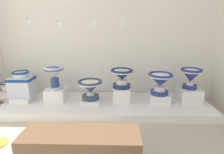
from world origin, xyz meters
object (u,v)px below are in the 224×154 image
(plinth_block_leftmost, at_px, (24,98))
(antique_toilet_squat_floral, at_px, (191,76))
(plinth_block_squat_floral, at_px, (189,94))
(info_placard_third, at_px, (93,24))
(info_placard_fourth, at_px, (122,23))
(plinth_block_pale_glazed, at_px, (91,101))
(decorative_vase_corner, at_px, (7,95))
(plinth_block_tall_cobalt, at_px, (159,98))
(info_placard_second, at_px, (60,24))
(antique_toilet_pale_glazed, at_px, (90,87))
(antique_toilet_broad_patterned, at_px, (54,74))
(museum_bench, at_px, (81,151))
(plinth_block_broad_patterned, at_px, (56,95))
(antique_toilet_leftmost, at_px, (22,84))
(antique_toilet_tall_cobalt, at_px, (160,81))
(info_placard_first, at_px, (29,21))
(plinth_block_central_ornate, at_px, (121,94))
(antique_toilet_central_ornate, at_px, (122,76))

(plinth_block_leftmost, xyz_separation_m, antique_toilet_squat_floral, (2.87, 0.05, 0.41))
(plinth_block_squat_floral, height_order, info_placard_third, info_placard_third)
(antique_toilet_squat_floral, bearing_deg, info_placard_fourth, 159.50)
(plinth_block_pale_glazed, distance_m, info_placard_fourth, 1.49)
(antique_toilet_squat_floral, height_order, decorative_vase_corner, antique_toilet_squat_floral)
(plinth_block_leftmost, distance_m, plinth_block_tall_cobalt, 2.34)
(info_placard_second, bearing_deg, antique_toilet_pale_glazed, -42.51)
(antique_toilet_broad_patterned, bearing_deg, museum_bench, -63.38)
(info_placard_fourth, bearing_deg, plinth_block_broad_patterned, -156.71)
(decorative_vase_corner, bearing_deg, info_placard_third, 12.37)
(antique_toilet_leftmost, height_order, info_placard_fourth, info_placard_fourth)
(antique_toilet_tall_cobalt, bearing_deg, info_placard_first, 166.96)
(antique_toilet_broad_patterned, relative_size, antique_toilet_pale_glazed, 0.94)
(antique_toilet_pale_glazed, relative_size, plinth_block_central_ornate, 1.15)
(plinth_block_pale_glazed, height_order, decorative_vase_corner, decorative_vase_corner)
(decorative_vase_corner, relative_size, museum_bench, 0.36)
(antique_toilet_leftmost, distance_m, plinth_block_tall_cobalt, 2.35)
(info_placard_first, distance_m, info_placard_third, 1.16)
(plinth_block_tall_cobalt, height_order, decorative_vase_corner, decorative_vase_corner)
(antique_toilet_leftmost, bearing_deg, antique_toilet_squat_floral, 1.08)
(antique_toilet_broad_patterned, distance_m, antique_toilet_squat_floral, 2.30)
(info_placard_third, bearing_deg, plinth_block_tall_cobalt, -24.87)
(plinth_block_leftmost, height_order, info_placard_first, info_placard_first)
(plinth_block_pale_glazed, distance_m, antique_toilet_pale_glazed, 0.24)
(antique_toilet_broad_patterned, bearing_deg, info_placard_fourth, 23.29)
(antique_toilet_central_ornate, bearing_deg, museum_bench, -106.18)
(antique_toilet_pale_glazed, bearing_deg, plinth_block_squat_floral, 4.28)
(plinth_block_leftmost, xyz_separation_m, plinth_block_tall_cobalt, (2.34, -0.05, 0.04))
(info_placard_second, xyz_separation_m, decorative_vase_corner, (-0.96, -0.34, -1.27))
(plinth_block_broad_patterned, bearing_deg, plinth_block_squat_floral, 1.42)
(info_placard_first, height_order, decorative_vase_corner, info_placard_first)
(antique_toilet_central_ornate, distance_m, plinth_block_squat_floral, 1.21)
(plinth_block_pale_glazed, bearing_deg, plinth_block_central_ornate, 9.45)
(info_placard_second, height_order, info_placard_third, info_placard_second)
(antique_toilet_leftmost, distance_m, antique_toilet_broad_patterned, 0.60)
(decorative_vase_corner, bearing_deg, plinth_block_squat_floral, -1.60)
(info_placard_first, bearing_deg, antique_toilet_broad_patterned, -41.27)
(plinth_block_broad_patterned, height_order, plinth_block_pale_glazed, plinth_block_broad_patterned)
(plinth_block_pale_glazed, xyz_separation_m, antique_toilet_squat_floral, (1.69, 0.13, 0.42))
(antique_toilet_broad_patterned, bearing_deg, info_placard_first, 138.73)
(plinth_block_broad_patterned, relative_size, museum_bench, 0.30)
(antique_toilet_pale_glazed, relative_size, info_placard_first, 2.80)
(antique_toilet_tall_cobalt, height_order, museum_bench, antique_toilet_tall_cobalt)
(antique_toilet_broad_patterned, bearing_deg, plinth_block_pale_glazed, -6.48)
(antique_toilet_pale_glazed, distance_m, decorative_vase_corner, 1.60)
(antique_toilet_broad_patterned, height_order, plinth_block_tall_cobalt, antique_toilet_broad_patterned)
(antique_toilet_leftmost, bearing_deg, antique_toilet_pale_glazed, -3.48)
(antique_toilet_leftmost, relative_size, plinth_block_squat_floral, 1.13)
(antique_toilet_squat_floral, xyz_separation_m, info_placard_first, (-2.85, 0.43, 0.91))
(antique_toilet_leftmost, distance_m, plinth_block_central_ornate, 1.72)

